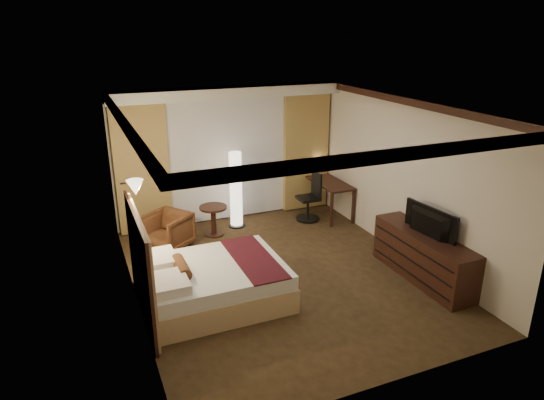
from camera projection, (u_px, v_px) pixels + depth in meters
name	position (u px, v px, depth m)	size (l,w,h in m)	color
floor	(282.00, 275.00, 7.80)	(4.50, 5.50, 0.01)	#322213
ceiling	(283.00, 106.00, 6.88)	(4.50, 5.50, 0.01)	white
back_wall	(227.00, 154.00, 9.72)	(4.50, 0.02, 2.70)	beige
left_wall	(130.00, 217.00, 6.52)	(0.02, 5.50, 2.70)	beige
right_wall	(404.00, 179.00, 8.16)	(0.02, 5.50, 2.70)	beige
crown_molding	(283.00, 111.00, 6.90)	(4.50, 5.50, 0.12)	black
soffit	(229.00, 92.00, 9.08)	(4.50, 0.50, 0.20)	white
curtain_sheer	(228.00, 160.00, 9.69)	(2.48, 0.04, 2.45)	silver
curtain_left_drape	(142.00, 170.00, 9.02)	(1.00, 0.14, 2.45)	#AA8E4E
curtain_right_drape	(306.00, 152.00, 10.25)	(1.00, 0.14, 2.45)	#AA8E4E
wall_sconce	(135.00, 188.00, 6.86)	(0.24, 0.24, 0.24)	white
bed	(215.00, 283.00, 6.97)	(1.98, 1.54, 0.58)	white
headboard	(141.00, 267.00, 6.45)	(0.12, 1.84, 1.50)	tan
armchair	(167.00, 229.00, 8.62)	(0.70, 0.66, 0.73)	#4B2F16
side_table	(214.00, 221.00, 9.20)	(0.52, 0.52, 0.57)	black
floor_lamp	(236.00, 190.00, 9.43)	(0.32, 0.32, 1.53)	white
desk	(328.00, 199.00, 10.11)	(0.55, 1.26, 0.75)	black
desk_lamp	(318.00, 168.00, 10.34)	(0.18, 0.18, 0.34)	#FFD899
office_chair	(308.00, 196.00, 9.84)	(0.49, 0.49, 1.01)	black
dresser	(423.00, 257.00, 7.57)	(0.50, 1.95, 0.76)	black
television	(426.00, 217.00, 7.33)	(1.02, 0.59, 0.13)	black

